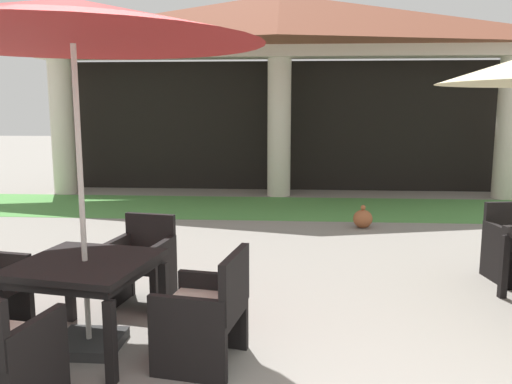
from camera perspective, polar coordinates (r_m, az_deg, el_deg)
background_pavilion at (r=11.58m, az=2.58°, el=15.78°), size 10.71×2.65×4.20m
lawn_strip at (r=10.16m, az=2.24°, el=-1.68°), size 12.51×2.32×0.01m
patio_table_near_foreground at (r=4.46m, az=-17.85°, el=-8.19°), size 1.14×1.14×0.73m
patio_umbrella_near_foreground at (r=4.30m, az=-19.16°, el=16.70°), size 2.86×2.86×2.78m
patio_chair_near_foreground_east at (r=4.12m, az=-5.36°, el=-12.76°), size 0.69×0.73×0.88m
patio_chair_near_foreground_north at (r=5.36m, az=-12.08°, el=-7.54°), size 0.62×0.61×0.87m
terracotta_urn at (r=8.67m, az=11.40°, el=-2.82°), size 0.31×0.31×0.37m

